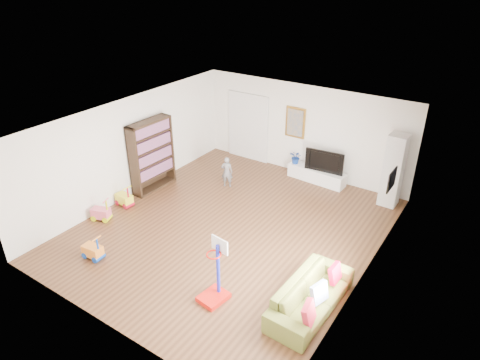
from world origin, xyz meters
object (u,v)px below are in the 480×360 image
Objects in this scene: media_console at (316,175)px; bookshelf at (152,155)px; sofa at (311,295)px; basketball_hoop at (213,272)px.

bookshelf is at bearing -137.77° from media_console.
media_console is 5.23m from sofa.
bookshelf is (-3.67, -2.91, 0.80)m from media_console.
sofa reaches higher than media_console.
bookshelf reaches higher than sofa.
media_console is 1.30× the size of basketball_hoop.
sofa is 1.59× the size of basketball_hoop.
sofa is at bearing -16.34° from bookshelf.
sofa is at bearing 34.32° from basketball_hoop.
media_console is at bearing 25.60° from sofa.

